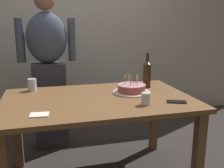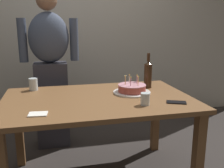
{
  "view_description": "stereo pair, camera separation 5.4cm",
  "coord_description": "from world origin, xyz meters",
  "views": [
    {
      "loc": [
        -0.39,
        -1.92,
        1.32
      ],
      "look_at": [
        0.12,
        0.03,
        0.84
      ],
      "focal_mm": 40.78,
      "sensor_mm": 36.0,
      "label": 1
    },
    {
      "loc": [
        -0.33,
        -1.93,
        1.32
      ],
      "look_at": [
        0.12,
        0.03,
        0.84
      ],
      "focal_mm": 40.78,
      "sensor_mm": 36.0,
      "label": 2
    }
  ],
  "objects": [
    {
      "name": "back_wall",
      "position": [
        0.0,
        1.55,
        1.3
      ],
      "size": [
        5.2,
        0.1,
        2.6
      ],
      "primitive_type": "cube",
      "color": "beige",
      "rests_on": "ground_plane"
    },
    {
      "name": "napkin_stack",
      "position": [
        -0.45,
        -0.29,
        0.74
      ],
      "size": [
        0.13,
        0.1,
        0.01
      ],
      "primitive_type": "cube",
      "rotation": [
        0.0,
        0.0,
        -0.1
      ],
      "color": "white",
      "rests_on": "dining_table"
    },
    {
      "name": "water_glass_far",
      "position": [
        -0.52,
        0.37,
        0.79
      ],
      "size": [
        0.08,
        0.08,
        0.11
      ],
      "primitive_type": "cylinder",
      "color": "silver",
      "rests_on": "dining_table"
    },
    {
      "name": "water_glass_near",
      "position": [
        0.3,
        -0.26,
        0.79
      ],
      "size": [
        0.07,
        0.07,
        0.09
      ],
      "primitive_type": "cylinder",
      "color": "silver",
      "rests_on": "dining_table"
    },
    {
      "name": "person_man_bearded",
      "position": [
        -0.37,
        0.78,
        0.87
      ],
      "size": [
        0.61,
        0.27,
        1.66
      ],
      "rotation": [
        0.0,
        0.0,
        3.14
      ],
      "color": "#33333D",
      "rests_on": "ground_plane"
    },
    {
      "name": "dining_table",
      "position": [
        0.0,
        0.0,
        0.64
      ],
      "size": [
        1.5,
        0.96,
        0.74
      ],
      "color": "brown",
      "rests_on": "ground_plane"
    },
    {
      "name": "birthday_cake",
      "position": [
        0.31,
        0.08,
        0.77
      ],
      "size": [
        0.32,
        0.32,
        0.15
      ],
      "color": "white",
      "rests_on": "dining_table"
    },
    {
      "name": "wine_bottle",
      "position": [
        0.51,
        0.22,
        0.87
      ],
      "size": [
        0.07,
        0.07,
        0.32
      ],
      "color": "#382314",
      "rests_on": "dining_table"
    },
    {
      "name": "cell_phone",
      "position": [
        0.55,
        -0.26,
        0.74
      ],
      "size": [
        0.16,
        0.12,
        0.01
      ],
      "primitive_type": "cube",
      "rotation": [
        0.0,
        0.0,
        -0.41
      ],
      "color": "black",
      "rests_on": "dining_table"
    }
  ]
}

